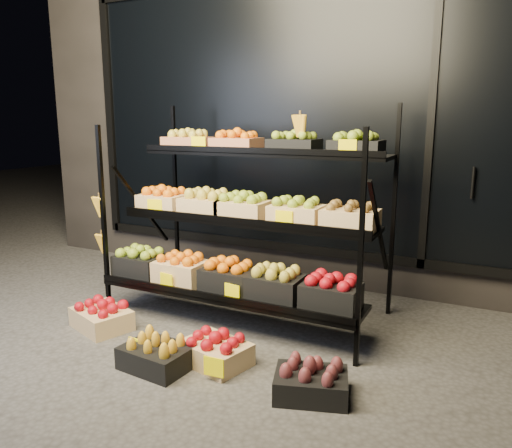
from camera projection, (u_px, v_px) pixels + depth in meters
The scene contains 9 objects.
ground at pixel (204, 345), 3.47m from camera, with size 24.00×24.00×0.00m, color #514F4C.
building at pixel (329, 99), 5.38m from camera, with size 6.00×2.08×3.50m.
display_rack at pixel (242, 219), 3.84m from camera, with size 2.18×1.02×1.69m.
tag_floor_a at pixel (137, 353), 3.22m from camera, with size 0.13×0.01×0.12m, color #FFE800.
tag_floor_b at pixel (214, 373), 2.97m from camera, with size 0.13×0.01×0.12m, color #FFE800.
floor_crate_left at pixel (101, 315), 3.73m from camera, with size 0.51×0.44×0.21m.
floor_crate_midleft at pixel (156, 353), 3.14m from camera, with size 0.45×0.35×0.21m.
floor_crate_midright at pixel (215, 349), 3.19m from camera, with size 0.49×0.41×0.21m.
floor_crate_right at pixel (311, 381), 2.81m from camera, with size 0.48×0.41×0.20m.
Camera 1 is at (1.76, -2.73, 1.55)m, focal length 35.00 mm.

